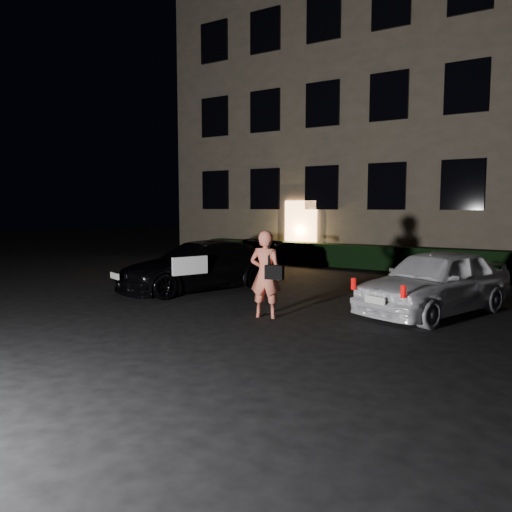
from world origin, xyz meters
The scene contains 6 objects.
ground centered at (0.00, 0.00, 0.00)m, with size 80.00×80.00×0.00m, color black.
building centered at (0.00, 14.99, 6.00)m, with size 20.00×8.11×12.00m.
hedge centered at (0.00, 10.50, 0.42)m, with size 15.00×0.70×0.85m, color black.
sedan centered at (-2.71, 3.44, 0.67)m, with size 3.39×4.95×1.33m.
hatch centered at (3.41, 3.75, 0.69)m, with size 2.88×4.36×1.38m.
man centered at (0.58, 1.50, 0.90)m, with size 0.81×0.57×1.79m.
Camera 1 is at (5.80, -7.09, 2.27)m, focal length 35.00 mm.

